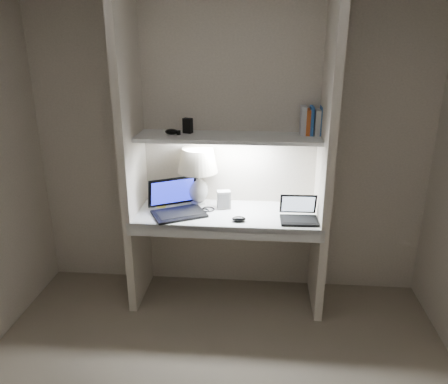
# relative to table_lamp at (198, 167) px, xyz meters

# --- Properties ---
(back_wall) EXTENTS (3.20, 0.01, 2.50)m
(back_wall) POSITION_rel_table_lamp_xyz_m (0.25, 0.11, 0.16)
(back_wall) COLOR beige
(back_wall) RESTS_ON floor
(alcove_panel_left) EXTENTS (0.06, 0.55, 2.50)m
(alcove_panel_left) POSITION_rel_table_lamp_xyz_m (-0.48, -0.16, 0.16)
(alcove_panel_left) COLOR beige
(alcove_panel_left) RESTS_ON floor
(alcove_panel_right) EXTENTS (0.06, 0.55, 2.50)m
(alcove_panel_right) POSITION_rel_table_lamp_xyz_m (0.98, -0.16, 0.16)
(alcove_panel_right) COLOR beige
(alcove_panel_right) RESTS_ON floor
(desk) EXTENTS (1.40, 0.55, 0.04)m
(desk) POSITION_rel_table_lamp_xyz_m (0.25, -0.16, -0.34)
(desk) COLOR white
(desk) RESTS_ON alcove_panel_left
(desk_apron) EXTENTS (1.46, 0.03, 0.10)m
(desk_apron) POSITION_rel_table_lamp_xyz_m (0.25, -0.42, -0.37)
(desk_apron) COLOR silver
(desk_apron) RESTS_ON desk
(shelf) EXTENTS (1.40, 0.36, 0.03)m
(shelf) POSITION_rel_table_lamp_xyz_m (0.25, -0.07, 0.26)
(shelf) COLOR silver
(shelf) RESTS_ON back_wall
(strip_light) EXTENTS (0.60, 0.04, 0.02)m
(strip_light) POSITION_rel_table_lamp_xyz_m (0.25, -0.07, 0.24)
(strip_light) COLOR white
(strip_light) RESTS_ON shelf
(table_lamp) EXTENTS (0.32, 0.32, 0.47)m
(table_lamp) POSITION_rel_table_lamp_xyz_m (0.00, 0.00, 0.00)
(table_lamp) COLOR white
(table_lamp) RESTS_ON desk
(laptop_main) EXTENTS (0.50, 0.48, 0.26)m
(laptop_main) POSITION_rel_table_lamp_xyz_m (-0.15, -0.19, -0.26)
(laptop_main) COLOR black
(laptop_main) RESTS_ON desk
(laptop_netbook) EXTENTS (0.28, 0.25, 0.18)m
(laptop_netbook) POSITION_rel_table_lamp_xyz_m (0.80, -0.25, -0.28)
(laptop_netbook) COLOR black
(laptop_netbook) RESTS_ON desk
(speaker) EXTENTS (0.12, 0.09, 0.15)m
(speaker) POSITION_rel_table_lamp_xyz_m (0.22, -0.07, -0.25)
(speaker) COLOR silver
(speaker) RESTS_ON desk
(mouse) EXTENTS (0.11, 0.07, 0.04)m
(mouse) POSITION_rel_table_lamp_xyz_m (0.35, -0.32, -0.30)
(mouse) COLOR black
(mouse) RESTS_ON desk
(cable_coil) EXTENTS (0.12, 0.12, 0.01)m
(cable_coil) POSITION_rel_table_lamp_xyz_m (0.09, -0.12, -0.31)
(cable_coil) COLOR black
(cable_coil) RESTS_ON desk
(sticky_note) EXTENTS (0.08, 0.08, 0.00)m
(sticky_note) POSITION_rel_table_lamp_xyz_m (-0.29, -0.08, -0.32)
(sticky_note) COLOR gold
(sticky_note) RESTS_ON desk
(book_row) EXTENTS (0.20, 0.14, 0.22)m
(book_row) POSITION_rel_table_lamp_xyz_m (0.89, 0.03, 0.38)
(book_row) COLOR silver
(book_row) RESTS_ON shelf
(shelf_box) EXTENTS (0.08, 0.07, 0.12)m
(shelf_box) POSITION_rel_table_lamp_xyz_m (-0.07, -0.00, 0.33)
(shelf_box) COLOR black
(shelf_box) RESTS_ON shelf
(shelf_gadget) EXTENTS (0.11, 0.08, 0.04)m
(shelf_gadget) POSITION_rel_table_lamp_xyz_m (-0.19, -0.07, 0.30)
(shelf_gadget) COLOR black
(shelf_gadget) RESTS_ON shelf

